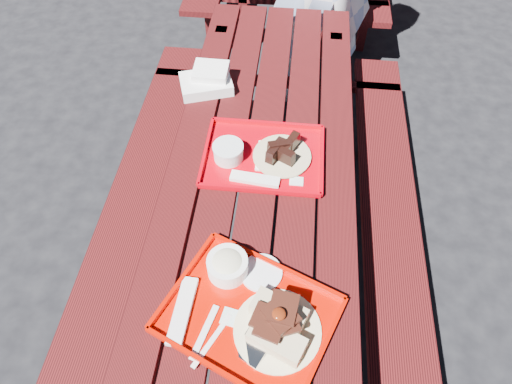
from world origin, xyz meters
TOP-DOWN VIEW (x-y plane):
  - ground at (0.00, 0.00)m, footprint 60.00×60.00m
  - picnic_table_near at (-0.00, 0.00)m, footprint 1.41×2.40m
  - near_tray at (0.03, -0.57)m, footprint 0.61×0.55m
  - far_tray at (-0.00, 0.07)m, footprint 0.48×0.37m
  - white_cloth at (-0.29, 0.49)m, footprint 0.27×0.23m

SIDE VIEW (x-z plane):
  - ground at x=0.00m, z-range 0.00..0.00m
  - picnic_table_near at x=0.00m, z-range 0.19..0.94m
  - far_tray at x=0.00m, z-range 0.73..0.81m
  - near_tray at x=0.03m, z-range 0.71..0.87m
  - white_cloth at x=-0.29m, z-range 0.74..0.84m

